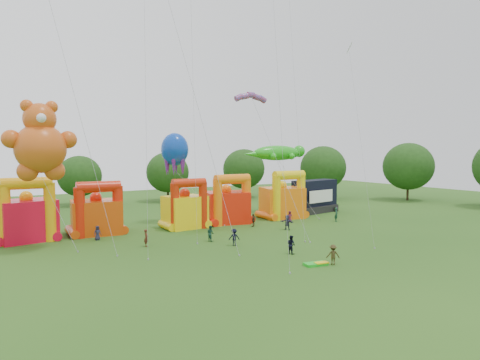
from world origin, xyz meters
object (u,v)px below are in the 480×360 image
bouncy_castle_0 (27,217)px  bouncy_castle_2 (186,209)px  gecko_kite (286,168)px  spectator_4 (253,220)px  teddy_bear_kite (45,162)px  stage_trailer (315,197)px  octopus_kite (193,185)px  spectator_0 (98,233)px

bouncy_castle_0 → bouncy_castle_2: (18.10, -1.55, -0.23)m
gecko_kite → spectator_4: gecko_kite is taller
gecko_kite → teddy_bear_kite: bearing=-166.6°
bouncy_castle_2 → gecko_kite: 19.78m
stage_trailer → gecko_kite: bearing=161.3°
stage_trailer → teddy_bear_kite: size_ratio=0.58×
teddy_bear_kite → gecko_kite: teddy_bear_kite is taller
spectator_4 → stage_trailer: bearing=162.5°
stage_trailer → spectator_4: bearing=-159.2°
stage_trailer → octopus_kite: bearing=179.4°
bouncy_castle_2 → teddy_bear_kite: (-16.74, -4.62, 6.37)m
gecko_kite → octopus_kite: 16.81m
spectator_4 → octopus_kite: bearing=-84.6°
teddy_bear_kite → spectator_0: 10.01m
bouncy_castle_2 → octopus_kite: size_ratio=0.52×
stage_trailer → gecko_kite: (-4.59, 1.55, 4.60)m
teddy_bear_kite → spectator_0: bearing=27.0°
bouncy_castle_0 → stage_trailer: 41.53m
bouncy_castle_2 → octopus_kite: bearing=49.3°
stage_trailer → spectator_0: (-34.82, -4.21, -1.72)m
stage_trailer → spectator_0: bearing=-173.1°
octopus_kite → spectator_0: octopus_kite is taller
teddy_bear_kite → spectator_4: 26.05m
bouncy_castle_0 → gecko_kite: size_ratio=0.60×
gecko_kite → octopus_kite: bearing=-175.5°
gecko_kite → octopus_kite: (-16.65, -1.32, -1.90)m
teddy_bear_kite → octopus_kite: bearing=20.7°
bouncy_castle_0 → octopus_kite: bearing=2.8°
bouncy_castle_0 → gecko_kite: gecko_kite is taller
octopus_kite → spectator_0: 14.95m
bouncy_castle_0 → octopus_kite: (20.28, 0.99, 2.54)m
teddy_bear_kite → gecko_kite: (35.58, 8.48, -1.69)m
teddy_bear_kite → spectator_4: teddy_bear_kite is taller
spectator_0 → octopus_kite: bearing=9.1°
teddy_bear_kite → spectator_4: (24.77, 1.06, -7.98)m
bouncy_castle_0 → teddy_bear_kite: bearing=-77.6°
bouncy_castle_0 → spectator_4: (26.13, -5.11, -1.84)m
bouncy_castle_0 → bouncy_castle_2: bouncy_castle_0 is taller
octopus_kite → spectator_4: 9.52m
bouncy_castle_0 → spectator_4: size_ratio=4.21×
stage_trailer → teddy_bear_kite: 41.24m
stage_trailer → teddy_bear_kite: (-40.17, -6.93, 6.29)m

